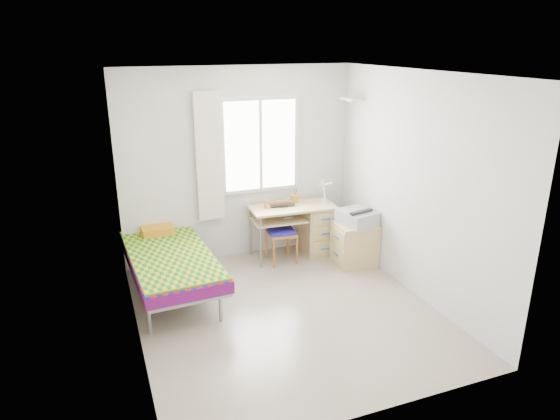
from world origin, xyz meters
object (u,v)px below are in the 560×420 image
Objects in this scene: bed at (169,257)px; chair at (280,227)px; desk at (313,226)px; printer at (357,217)px; cabinet at (354,243)px.

bed is 2.39× the size of chair.
bed is 1.59m from chair.
desk is 1.40× the size of chair.
chair is 1.04m from printer.
desk is 0.74m from printer.
bed is at bearing 178.95° from cabinet.
chair is at bearing -168.24° from desk.
chair is at bearing 7.81° from bed.
bed is 2.48m from printer.
cabinet is (2.45, -0.17, -0.13)m from bed.
printer is (0.00, -0.03, 0.39)m from cabinet.
printer reaches higher than cabinet.
bed is at bearing -163.77° from chair.
bed is 3.54× the size of cabinet.
chair reaches higher than desk.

